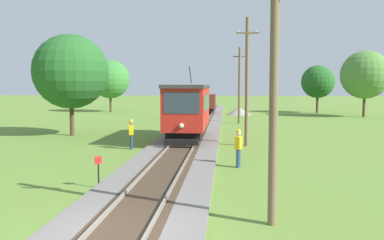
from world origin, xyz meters
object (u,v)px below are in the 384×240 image
Objects in this scene: tree_right_far at (110,79)px; freight_car at (206,103)px; track_worker at (238,146)px; tree_left_far at (318,82)px; tree_horizon at (71,72)px; second_worker at (131,133)px; utility_pole_mid at (239,85)px; trackside_signal_marker at (98,170)px; utility_pole_foreground at (274,93)px; gravel_pile at (239,111)px; utility_pole_near_tram at (247,81)px; red_tram at (188,109)px; tree_left_near at (365,75)px.

freight_car is at bearing -17.72° from tree_right_far.
track_worker is 0.28× the size of tree_left_far.
tree_horizon is at bearing -132.67° from tree_left_far.
tree_right_far is (-10.69, 31.31, 3.65)m from second_worker.
utility_pole_mid is 1.15× the size of tree_left_far.
utility_pole_mid is 16.54m from tree_horizon.
trackside_signal_marker is at bearing -93.39° from freight_car.
utility_pole_foreground reaches higher than gravel_pile.
gravel_pile is at bearing -11.14° from tree_right_far.
trackside_signal_marker is at bearing 151.63° from utility_pole_foreground.
utility_pole_near_tram is 4.45× the size of track_worker.
utility_pole_mid is at bearing 108.23° from track_worker.
utility_pole_mid is (3.85, -10.76, 2.27)m from freight_car.
utility_pole_mid is at bearing 76.52° from trackside_signal_marker.
second_worker reaches higher than gravel_pile.
utility_pole_near_tram is at bearing -90.00° from utility_pole_mid.
second_worker is 0.24× the size of tree_horizon.
freight_car is 4.41m from gravel_pile.
track_worker is at bearing -84.29° from freight_car.
gravel_pile is 28.71m from second_worker.
utility_pole_mid reaches higher than trackside_signal_marker.
tree_right_far is (-17.56, 29.37, 0.56)m from utility_pole_near_tram.
utility_pole_near_tram is 26.09m from gravel_pile.
red_tram is 1.09× the size of tree_left_near.
utility_pole_near_tram is 14.24m from utility_pole_mid.
second_worker is at bearing -128.10° from red_tram.
tree_horizon is at bearing -120.95° from gravel_pile.
tree_left_far is (14.90, 4.79, 2.67)m from freight_car.
trackside_signal_marker is at bearing -99.80° from gravel_pile.
utility_pole_foreground is at bearing -90.00° from utility_pole_mid.
tree_right_far is (-13.70, 4.38, 3.07)m from freight_car.
red_tram is at bearing 130.52° from track_worker.
tree_horizon is at bearing -79.55° from tree_right_far.
tree_horizon is (-27.87, -19.54, -0.20)m from tree_left_near.
utility_pole_near_tram is (3.85, -24.99, 2.51)m from freight_car.
tree_left_near is at bearing 57.30° from utility_pole_near_tram.
freight_car is 25.41m from utility_pole_near_tram.
utility_pole_mid is 17.80m from second_worker.
tree_horizon reaches higher than tree_right_far.
gravel_pile is 1.74× the size of track_worker.
tree_left_far is at bearing 61.88° from red_tram.
freight_car is 11.65m from utility_pole_mid.
freight_car reaches higher than second_worker.
utility_pole_mid is (3.85, 12.33, 1.63)m from red_tram.
freight_car is at bearing 98.77° from utility_pole_near_tram.
utility_pole_near_tram is 1.05× the size of tree_horizon.
tree_left_near reaches higher than second_worker.
second_worker is at bearing -130.82° from tree_left_near.
freight_car is at bearing 109.71° from utility_pole_mid.
track_worker is at bearing -91.91° from utility_pole_mid.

